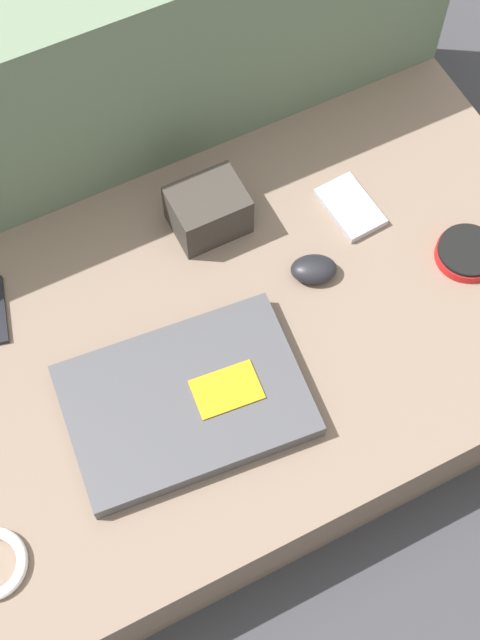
{
  "coord_description": "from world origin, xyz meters",
  "views": [
    {
      "loc": [
        -0.25,
        -0.5,
        1.3
      ],
      "look_at": [
        0.0,
        0.0,
        0.17
      ],
      "focal_mm": 50.0,
      "sensor_mm": 36.0,
      "label": 1
    }
  ],
  "objects_px": {
    "computer_mouse": "(314,269)",
    "camera_pouch": "(208,210)",
    "speaker_puck": "(467,253)",
    "laptop": "(186,401)",
    "phone_black": "(350,207)"
  },
  "relations": [
    {
      "from": "computer_mouse",
      "to": "camera_pouch",
      "type": "bearing_deg",
      "value": 146.87
    },
    {
      "from": "computer_mouse",
      "to": "speaker_puck",
      "type": "distance_m",
      "value": 0.23
    },
    {
      "from": "laptop",
      "to": "camera_pouch",
      "type": "xyz_separation_m",
      "value": [
        0.16,
        0.25,
        0.02
      ]
    },
    {
      "from": "laptop",
      "to": "speaker_puck",
      "type": "relative_size",
      "value": 3.67
    },
    {
      "from": "computer_mouse",
      "to": "laptop",
      "type": "bearing_deg",
      "value": -135.1
    },
    {
      "from": "laptop",
      "to": "camera_pouch",
      "type": "bearing_deg",
      "value": 63.86
    },
    {
      "from": "computer_mouse",
      "to": "phone_black",
      "type": "xyz_separation_m",
      "value": [
        0.11,
        0.07,
        -0.01
      ]
    },
    {
      "from": "laptop",
      "to": "phone_black",
      "type": "relative_size",
      "value": 3.12
    },
    {
      "from": "speaker_puck",
      "to": "camera_pouch",
      "type": "relative_size",
      "value": 0.85
    },
    {
      "from": "speaker_puck",
      "to": "computer_mouse",
      "type": "bearing_deg",
      "value": 160.75
    },
    {
      "from": "speaker_puck",
      "to": "phone_black",
      "type": "relative_size",
      "value": 0.85
    },
    {
      "from": "laptop",
      "to": "phone_black",
      "type": "distance_m",
      "value": 0.4
    },
    {
      "from": "speaker_puck",
      "to": "phone_black",
      "type": "distance_m",
      "value": 0.19
    },
    {
      "from": "phone_black",
      "to": "computer_mouse",
      "type": "bearing_deg",
      "value": -148.67
    },
    {
      "from": "speaker_puck",
      "to": "camera_pouch",
      "type": "xyz_separation_m",
      "value": [
        -0.32,
        0.22,
        0.03
      ]
    }
  ]
}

